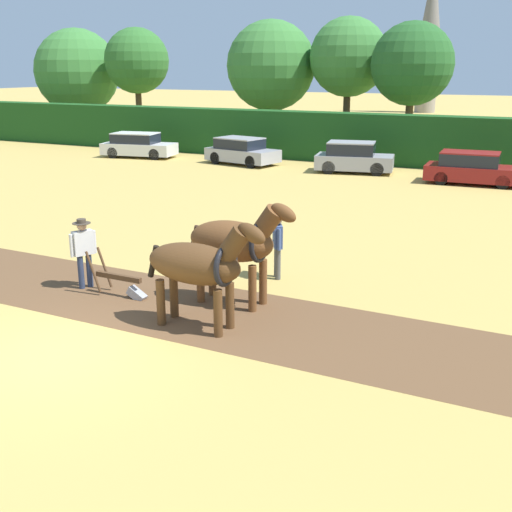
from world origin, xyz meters
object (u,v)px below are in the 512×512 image
Objects in this scene: tree_center at (349,57)px; farmer_beside_team at (278,241)px; draft_horse_lead_left at (199,265)px; parked_car_far_left at (138,146)px; parked_car_left at (242,151)px; parked_car_center at (472,169)px; parked_car_center_left at (353,158)px; draft_horse_lead_right at (236,242)px; farmer_at_plow at (83,248)px; plow at (123,283)px; tree_left at (137,61)px; tree_center_left at (271,66)px; church_spire at (430,33)px; tree_far_left at (77,72)px; tree_center_right at (412,64)px.

farmer_beside_team is (7.03, -25.89, -4.70)m from tree_center.
tree_center is 30.60m from draft_horse_lead_left.
parked_car_far_left is at bearing -136.28° from tree_center.
parked_car_center reaches higher than parked_car_left.
parked_car_center_left reaches higher than parked_car_left.
draft_horse_lead_right is 0.64× the size of parked_car_left.
tree_center is 1.98× the size of parked_car_center_left.
plow is at bearing 20.48° from farmer_at_plow.
tree_left is 16.10m from parked_car_left.
church_spire is (2.32, 37.12, 3.51)m from tree_center_left.
draft_horse_lead_right is (28.64, -27.78, -3.31)m from tree_far_left.
farmer_beside_team is (0.08, 2.05, -0.47)m from draft_horse_lead_right.
tree_center is 37.28m from church_spire.
farmer_at_plow is (8.48, -28.52, -4.17)m from tree_center_left.
draft_horse_lead_right is at bearing -51.22° from parked_car_left.
tree_center_left is 37.36m from church_spire.
tree_far_left is 4.78× the size of farmer_beside_team.
tree_left is 27.14m from parked_car_center.
parked_car_far_left is at bearing -98.16° from church_spire.
draft_horse_lead_left is 1.03× the size of draft_horse_lead_right.
tree_center_right is at bearing -3.17° from tree_left.
farmer_at_plow is (-3.75, -0.65, -0.44)m from draft_horse_lead_right.
church_spire is at bearing 99.11° from draft_horse_lead_right.
tree_center_right is 24.79m from farmer_beside_team.
tree_center_left is at bearing 113.02° from draft_horse_lead_left.
tree_center_left is at bearing 116.66° from parked_car_left.
plow is (-2.57, -0.75, -1.12)m from draft_horse_lead_right.
tree_center_left is 30.66m from draft_horse_lead_right.
parked_car_center_left is at bearing -97.01° from tree_center_right.
tree_left is at bearing 156.60° from parked_car_center.
draft_horse_lead_left is 26.20m from parked_car_far_left.
tree_far_left is at bearing 132.86° from plow.
farmer_at_plow reaches higher than parked_car_left.
parked_car_center is at bearing -46.18° from tree_center.
farmer_at_plow is at bearing -111.13° from parked_car_center.
tree_center_left is 4.77× the size of farmer_at_plow.
tree_center_left reaches higher than parked_car_center.
tree_center_right is (26.05, -1.45, 0.50)m from tree_far_left.
church_spire is 46.60m from parked_car_left.
parked_car_center_left is (25.15, -8.80, -4.01)m from tree_far_left.
draft_horse_lead_right is 0.66× the size of parked_car_center_left.
draft_horse_lead_right is (6.96, -27.94, -4.23)m from tree_center.
parked_car_center_left is at bearing -19.28° from tree_far_left.
tree_center_right is 10.50m from parked_car_center.
draft_horse_lead_right is 2.90m from plow.
farmer_beside_team is (2.64, 2.80, 0.65)m from plow.
draft_horse_lead_right reaches higher than parked_car_center_left.
tree_center_left is 5.30m from tree_center.
parked_car_far_left is (-13.95, -7.54, -4.56)m from tree_center_right.
draft_horse_lead_right is 0.63× the size of parked_car_center.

